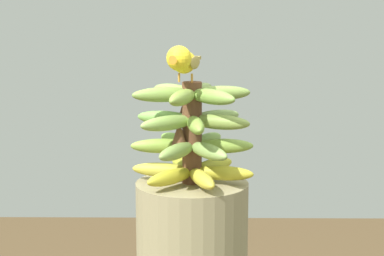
# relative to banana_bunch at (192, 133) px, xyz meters

# --- Properties ---
(banana_bunch) EXTENTS (0.29, 0.28, 0.23)m
(banana_bunch) POSITION_rel_banana_bunch_xyz_m (0.00, 0.00, 0.00)
(banana_bunch) COLOR brown
(banana_bunch) RESTS_ON banana_tree
(perched_bird) EXTENTS (0.08, 0.20, 0.08)m
(perched_bird) POSITION_rel_banana_bunch_xyz_m (-0.02, -0.02, 0.17)
(perched_bird) COLOR #C68933
(perched_bird) RESTS_ON banana_bunch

